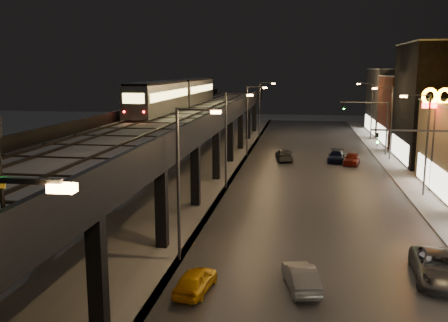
{
  "coord_description": "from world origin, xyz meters",
  "views": [
    {
      "loc": [
        6.21,
        -14.09,
        11.13
      ],
      "look_at": [
        1.08,
        18.59,
        5.0
      ],
      "focal_mm": 40.0,
      "sensor_mm": 36.0,
      "label": 1
    }
  ],
  "objects": [
    {
      "name": "road_surface",
      "position": [
        7.5,
        35.0,
        0.03
      ],
      "size": [
        17.0,
        120.0,
        0.06
      ],
      "primitive_type": "cube",
      "color": "#46474D",
      "rests_on": "ground"
    },
    {
      "name": "streetlight_left_3",
      "position": [
        -0.43,
        49.0,
        5.24
      ],
      "size": [
        2.57,
        0.28,
        9.0
      ],
      "color": "#38383A",
      "rests_on": "ground"
    },
    {
      "name": "sign_mcdonalds",
      "position": [
        18.0,
        32.84,
        7.63
      ],
      "size": [
        2.8,
        0.81,
        9.47
      ],
      "color": "#38383A",
      "rests_on": "ground"
    },
    {
      "name": "streetlight_right_3",
      "position": [
        16.73,
        49.0,
        5.24
      ],
      "size": [
        2.56,
        0.28,
        9.0
      ],
      "color": "#38383A",
      "rests_on": "ground"
    },
    {
      "name": "car_taxi",
      "position": [
        1.15,
        8.92,
        0.61
      ],
      "size": [
        1.89,
        3.73,
        1.22
      ],
      "primitive_type": "imported",
      "rotation": [
        0.0,
        0.0,
        3.01
      ],
      "color": "#F2AE11",
      "rests_on": "ground"
    },
    {
      "name": "streetlight_right_4",
      "position": [
        16.73,
        67.0,
        5.24
      ],
      "size": [
        2.56,
        0.28,
        9.0
      ],
      "color": "#38383A",
      "rests_on": "ground"
    },
    {
      "name": "car_mid_dark",
      "position": [
        4.15,
        46.51,
        0.7
      ],
      "size": [
        2.53,
        5.01,
        1.4
      ],
      "primitive_type": "imported",
      "rotation": [
        0.0,
        0.0,
        3.26
      ],
      "color": "#454546",
      "rests_on": "ground"
    },
    {
      "name": "streetlight_left_1",
      "position": [
        -0.43,
        13.0,
        5.24
      ],
      "size": [
        2.57,
        0.28,
        9.0
      ],
      "color": "#38383A",
      "rests_on": "ground"
    },
    {
      "name": "subway_train",
      "position": [
        -8.5,
        44.32,
        8.22
      ],
      "size": [
        2.7,
        32.39,
        3.22
      ],
      "color": "gray",
      "rests_on": "viaduct_trackbed"
    },
    {
      "name": "car_near_white",
      "position": [
        6.37,
        10.13,
        0.65
      ],
      "size": [
        2.16,
        4.12,
        1.29
      ],
      "primitive_type": "imported",
      "rotation": [
        0.0,
        0.0,
        3.35
      ],
      "color": "gray",
      "rests_on": "ground"
    },
    {
      "name": "car_onc_dark",
      "position": [
        13.55,
        12.26,
        0.74
      ],
      "size": [
        2.9,
        5.53,
        1.48
      ],
      "primitive_type": "imported",
      "rotation": [
        0.0,
        0.0,
        -0.08
      ],
      "color": "#4B4E56",
      "rests_on": "ground"
    },
    {
      "name": "viaduct_parapet_streetside",
      "position": [
        -1.65,
        32.0,
        6.85
      ],
      "size": [
        0.3,
        100.0,
        1.1
      ],
      "primitive_type": "cube",
      "color": "black",
      "rests_on": "elevated_viaduct"
    },
    {
      "name": "traffic_light_rig_a",
      "position": [
        15.84,
        22.0,
        4.5
      ],
      "size": [
        6.1,
        0.34,
        7.0
      ],
      "color": "#38383A",
      "rests_on": "ground"
    },
    {
      "name": "streetlight_right_2",
      "position": [
        16.73,
        31.0,
        5.24
      ],
      "size": [
        2.56,
        0.28,
        9.0
      ],
      "color": "#38383A",
      "rests_on": "ground"
    },
    {
      "name": "under_viaduct_pavement",
      "position": [
        -6.0,
        35.0,
        0.03
      ],
      "size": [
        11.0,
        120.0,
        0.06
      ],
      "primitive_type": "cube",
      "color": "#9FA1A8",
      "rests_on": "ground"
    },
    {
      "name": "viaduct_trackbed",
      "position": [
        -6.01,
        31.97,
        6.39
      ],
      "size": [
        8.4,
        100.0,
        0.32
      ],
      "color": "#B2B7C1",
      "rests_on": "elevated_viaduct"
    },
    {
      "name": "streetlight_left_2",
      "position": [
        -0.43,
        31.0,
        5.24
      ],
      "size": [
        2.57,
        0.28,
        9.0
      ],
      "color": "#38383A",
      "rests_on": "ground"
    },
    {
      "name": "viaduct_parapet_far",
      "position": [
        -10.35,
        32.0,
        6.85
      ],
      "size": [
        0.3,
        100.0,
        1.1
      ],
      "primitive_type": "cube",
      "color": "black",
      "rests_on": "elevated_viaduct"
    },
    {
      "name": "car_onc_red",
      "position": [
        12.09,
        44.95,
        0.7
      ],
      "size": [
        2.41,
        4.36,
        1.4
      ],
      "primitive_type": "imported",
      "rotation": [
        0.0,
        0.0,
        -0.19
      ],
      "color": "maroon",
      "rests_on": "ground"
    },
    {
      "name": "streetlight_left_4",
      "position": [
        -0.43,
        67.0,
        5.24
      ],
      "size": [
        2.57,
        0.28,
        9.0
      ],
      "color": "#38383A",
      "rests_on": "ground"
    },
    {
      "name": "car_onc_white",
      "position": [
        10.41,
        46.64,
        0.65
      ],
      "size": [
        2.37,
        4.68,
        1.3
      ],
      "primitive_type": "imported",
      "rotation": [
        0.0,
        0.0,
        -0.13
      ],
      "color": "black",
      "rests_on": "ground"
    },
    {
      "name": "elevated_viaduct",
      "position": [
        -6.0,
        31.84,
        5.62
      ],
      "size": [
        9.0,
        100.0,
        6.3
      ],
      "color": "black",
      "rests_on": "ground"
    },
    {
      "name": "building_e",
      "position": [
        23.99,
        62.0,
        5.08
      ],
      "size": [
        12.2,
        12.2,
        10.16
      ],
      "color": "maroon",
      "rests_on": "ground"
    },
    {
      "name": "building_f",
      "position": [
        23.99,
        76.0,
        5.58
      ],
      "size": [
        12.2,
        16.2,
        11.16
      ],
      "color": "#343436",
      "rests_on": "ground"
    },
    {
      "name": "traffic_light_rig_b",
      "position": [
        15.84,
        52.0,
        4.5
      ],
      "size": [
        6.1,
        0.34,
        7.0
      ],
      "color": "#38383A",
      "rests_on": "ground"
    },
    {
      "name": "sidewalk_right",
      "position": [
        17.5,
        35.0,
        0.07
      ],
      "size": [
        4.0,
        120.0,
        0.14
      ],
      "primitive_type": "cube",
      "color": "#9FA1A8",
      "rests_on": "ground"
    }
  ]
}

